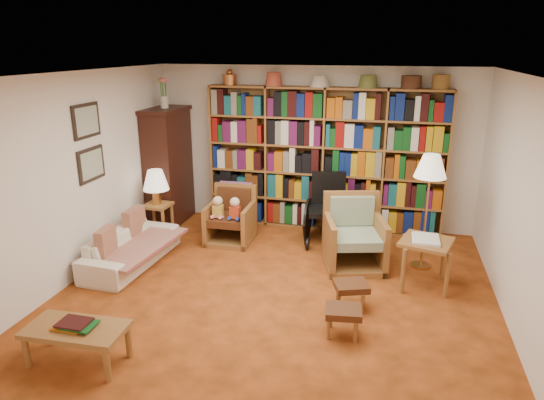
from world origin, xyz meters
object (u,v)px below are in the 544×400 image
(side_table_papers, at_px, (426,248))
(footstool_a, at_px, (343,313))
(sofa, at_px, (131,248))
(wheelchair, at_px, (326,211))
(floor_lamp, at_px, (430,171))
(armchair_leather, at_px, (232,218))
(coffee_table, at_px, (76,332))
(footstool_b, at_px, (351,288))
(side_table_lamp, at_px, (158,213))
(armchair_sage, at_px, (355,238))

(side_table_papers, xyz_separation_m, footstool_a, (-0.82, -1.28, -0.26))
(sofa, bearing_deg, wheelchair, -55.95)
(floor_lamp, height_order, side_table_papers, floor_lamp)
(side_table_papers, bearing_deg, footstool_a, -122.89)
(armchair_leather, distance_m, coffee_table, 3.18)
(armchair_leather, relative_size, wheelchair, 0.81)
(footstool_b, xyz_separation_m, coffee_table, (-2.33, -1.57, 0.07))
(side_table_lamp, xyz_separation_m, footstool_a, (3.00, -1.99, -0.13))
(armchair_leather, distance_m, side_table_papers, 2.84)
(side_table_papers, bearing_deg, armchair_leather, 162.43)
(armchair_leather, distance_m, footstool_a, 2.84)
(side_table_lamp, height_order, armchair_leather, armchair_leather)
(sofa, distance_m, footstool_a, 3.06)
(armchair_leather, bearing_deg, side_table_papers, -17.57)
(coffee_table, bearing_deg, side_table_lamp, 103.02)
(armchair_sage, bearing_deg, side_table_papers, -27.87)
(footstool_a, bearing_deg, armchair_leather, 131.36)
(armchair_sage, height_order, coffee_table, armchair_sage)
(side_table_papers, bearing_deg, armchair_sage, 152.13)
(wheelchair, bearing_deg, armchair_leather, -167.67)
(sofa, xyz_separation_m, side_table_lamp, (-0.10, 1.00, 0.15))
(sofa, distance_m, side_table_papers, 3.75)
(side_table_lamp, relative_size, coffee_table, 0.56)
(sofa, distance_m, floor_lamp, 3.98)
(floor_lamp, bearing_deg, wheelchair, 156.40)
(armchair_sage, bearing_deg, sofa, -165.54)
(armchair_sage, height_order, footstool_a, armchair_sage)
(sofa, height_order, side_table_lamp, side_table_lamp)
(footstool_b, bearing_deg, armchair_leather, 140.25)
(sofa, distance_m, coffee_table, 2.10)
(wheelchair, relative_size, side_table_papers, 1.49)
(side_table_papers, relative_size, footstool_a, 1.77)
(side_table_papers, bearing_deg, side_table_lamp, 169.47)
(sofa, xyz_separation_m, armchair_sage, (2.87, 0.74, 0.13))
(wheelchair, relative_size, floor_lamp, 0.68)
(coffee_table, bearing_deg, sofa, 106.50)
(footstool_a, bearing_deg, coffee_table, -156.05)
(side_table_lamp, distance_m, wheelchair, 2.53)
(floor_lamp, xyz_separation_m, coffee_table, (-3.14, -2.86, -0.98))
(footstool_a, bearing_deg, side_table_lamp, 146.49)
(side_table_lamp, relative_size, armchair_sage, 0.54)
(side_table_lamp, xyz_separation_m, floor_lamp, (3.83, -0.15, 0.92))
(side_table_papers, relative_size, coffee_table, 0.75)
(floor_lamp, relative_size, coffee_table, 1.64)
(armchair_sage, distance_m, coffee_table, 3.57)
(coffee_table, bearing_deg, footstool_a, 23.95)
(wheelchair, distance_m, footstool_a, 2.49)
(armchair_leather, bearing_deg, coffee_table, -97.73)
(sofa, distance_m, side_table_lamp, 1.01)
(side_table_lamp, xyz_separation_m, armchair_sage, (2.97, -0.26, -0.02))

